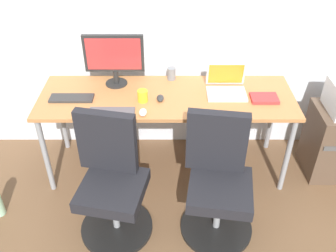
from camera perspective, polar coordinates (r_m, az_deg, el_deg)
The scene contains 14 objects.
ground_plane at distance 3.45m, azimuth 0.00°, elevation -6.08°, with size 5.28×5.28×0.00m, color brown.
back_wall at distance 3.13m, azimuth 0.04°, elevation 17.20°, with size 4.40×0.04×2.60m, color silver.
desk at distance 3.02m, azimuth 0.00°, elevation 3.65°, with size 2.03×0.66×0.75m.
office_chair_left at distance 2.72m, azimuth -8.37°, elevation -8.49°, with size 0.54×0.54×0.94m.
office_chair_right at distance 2.71m, azimuth 7.80°, elevation -8.55°, with size 0.54×0.54×0.94m.
desktop_monitor at distance 3.07m, azimuth -7.96°, elevation 10.43°, with size 0.48×0.18×0.43m.
open_laptop at distance 3.05m, azimuth 9.08°, elevation 6.06°, with size 0.31×0.26×0.23m.
keyboard_by_monitor at distance 2.81m, azimuth -8.33°, elevation 2.11°, with size 0.34×0.12×0.02m, color #515156.
keyboard_by_laptop at distance 3.04m, azimuth -14.22°, elevation 4.17°, with size 0.34×0.12×0.02m, color #2D2D2D.
mouse_by_monitor at distance 2.77m, azimuth -3.62°, elevation 2.12°, with size 0.06×0.10×0.03m, color silver.
mouse_by_laptop at distance 2.93m, azimuth -0.96°, elevation 4.27°, with size 0.06×0.10×0.03m, color #2D2D2D.
coffee_mug at distance 2.91m, azimuth -3.65°, elevation 4.61°, with size 0.08×0.08×0.09m, color yellow.
pen_cup at distance 3.20m, azimuth 0.76°, elevation 7.96°, with size 0.07×0.07×0.10m, color slate.
notebook at distance 3.03m, azimuth 14.66°, elevation 4.06°, with size 0.21×0.15×0.03m, color red.
Camera 1 is at (0.01, -2.55, 2.32)m, focal length 40.08 mm.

